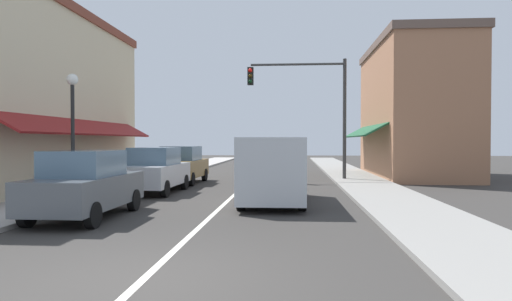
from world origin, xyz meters
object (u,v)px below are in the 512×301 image
at_px(parked_car_third_left, 182,165).
at_px(street_lamp_left_near, 73,115).
at_px(van_in_lane, 273,168).
at_px(parked_car_nearest_left, 86,185).
at_px(parked_car_second_left, 155,170).
at_px(traffic_signal_mast_arm, 312,98).

distance_m(parked_car_third_left, street_lamp_left_near, 7.69).
xyz_separation_m(van_in_lane, street_lamp_left_near, (-6.43, -0.59, 1.72)).
xyz_separation_m(parked_car_nearest_left, street_lamp_left_near, (-1.68, 2.72, 1.99)).
bearing_deg(parked_car_nearest_left, parked_car_third_left, 89.40).
distance_m(parked_car_second_left, street_lamp_left_near, 4.09).
distance_m(parked_car_nearest_left, street_lamp_left_near, 3.76).
bearing_deg(parked_car_third_left, traffic_signal_mast_arm, 18.36).
bearing_deg(parked_car_second_left, van_in_lane, -27.05).
bearing_deg(traffic_signal_mast_arm, parked_car_nearest_left, -118.28).
bearing_deg(van_in_lane, parked_car_third_left, 124.24).
bearing_deg(street_lamp_left_near, traffic_signal_mast_arm, 48.54).
distance_m(parked_car_nearest_left, parked_car_second_left, 5.83).
distance_m(parked_car_third_left, van_in_lane, 8.07).
xyz_separation_m(parked_car_third_left, street_lamp_left_near, (-1.81, -7.20, 1.99)).
height_order(parked_car_third_left, street_lamp_left_near, street_lamp_left_near).
relative_size(parked_car_nearest_left, street_lamp_left_near, 0.98).
height_order(parked_car_third_left, van_in_lane, van_in_lane).
xyz_separation_m(parked_car_second_left, street_lamp_left_near, (-1.76, -3.11, 1.99)).
height_order(traffic_signal_mast_arm, street_lamp_left_near, traffic_signal_mast_arm).
bearing_deg(van_in_lane, parked_car_second_left, 150.92).
height_order(van_in_lane, street_lamp_left_near, street_lamp_left_near).
xyz_separation_m(parked_car_second_left, parked_car_third_left, (0.05, 4.09, 0.00)).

